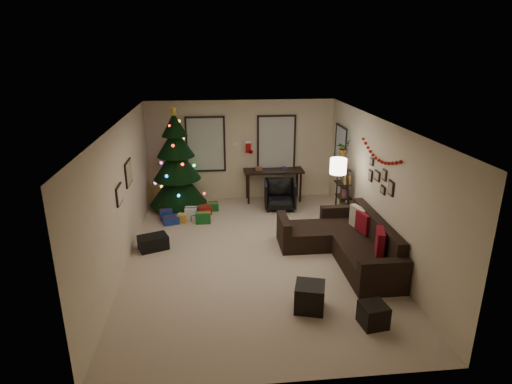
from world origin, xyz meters
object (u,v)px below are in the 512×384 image
Objects in this scene: sofa at (346,243)px; desk at (274,173)px; christmas_tree at (177,167)px; bookshelf at (344,192)px; desk_chair at (280,195)px.

sofa is 1.72× the size of desk.
bookshelf is (3.99, -1.33, -0.38)m from christmas_tree.
desk is 2.23m from bookshelf.
bookshelf reaches higher than desk_chair.
desk_chair is 1.76m from bookshelf.
desk_chair is 0.49× the size of bookshelf.
desk_chair is at bearing -82.89° from desk.
desk_chair is at bearing 108.01° from sofa.
christmas_tree is 1.70× the size of desk.
christmas_tree is 4.76m from sofa.
desk is 1.04× the size of bookshelf.
desk_chair is (0.08, -0.65, -0.39)m from desk.
bookshelf reaches higher than sofa.
bookshelf is at bearing -49.50° from desk.
sofa is (3.53, -3.08, -0.84)m from christmas_tree.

